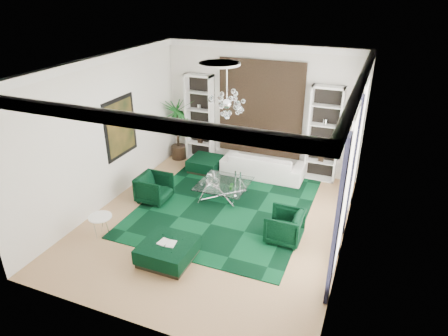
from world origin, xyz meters
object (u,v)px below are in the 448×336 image
at_px(coffee_table, 224,191).
at_px(ottoman_front, 168,251).
at_px(armchair_left, 154,188).
at_px(side_table, 102,226).
at_px(sofa, 263,165).
at_px(ottoman_side, 206,164).
at_px(palm, 177,120).
at_px(armchair_right, 284,226).

bearing_deg(coffee_table, ottoman_front, -91.72).
height_order(armchair_left, coffee_table, armchair_left).
distance_m(armchair_left, side_table, 1.90).
bearing_deg(sofa, side_table, 60.07).
bearing_deg(ottoman_side, palm, 156.41).
height_order(armchair_right, coffee_table, armchair_right).
height_order(coffee_table, side_table, side_table).
bearing_deg(ottoman_side, sofa, 9.40).
bearing_deg(armchair_right, coffee_table, -122.63).
relative_size(ottoman_side, ottoman_front, 0.88).
bearing_deg(ottoman_side, ottoman_front, -75.90).
bearing_deg(palm, sofa, -4.68).
xyz_separation_m(ottoman_front, palm, (-2.31, 4.85, 1.11)).
relative_size(armchair_left, side_table, 1.55).
bearing_deg(coffee_table, palm, 141.05).
xyz_separation_m(armchair_right, ottoman_front, (-2.08, -1.63, -0.15)).
height_order(armchair_right, ottoman_side, armchair_right).
relative_size(ottoman_side, palm, 0.36).
bearing_deg(palm, coffee_table, -38.95).
relative_size(armchair_left, ottoman_front, 0.77).
relative_size(sofa, coffee_table, 1.87).
height_order(sofa, coffee_table, sofa).
distance_m(sofa, side_table, 5.07).
relative_size(ottoman_front, palm, 0.40).
height_order(ottoman_front, side_table, side_table).
xyz_separation_m(sofa, coffee_table, (-0.59, -1.69, -0.13)).
relative_size(sofa, ottoman_side, 2.60).
bearing_deg(side_table, ottoman_front, -6.45).
bearing_deg(armchair_right, side_table, -70.13).
bearing_deg(armchair_right, sofa, -154.66).
bearing_deg(side_table, armchair_right, 19.87).
bearing_deg(side_table, palm, 95.62).
distance_m(ottoman_side, side_table, 4.17).
height_order(armchair_left, armchair_right, armchair_left).
height_order(armchair_right, side_table, armchair_right).
height_order(coffee_table, ottoman_front, coffee_table).
relative_size(armchair_right, ottoman_side, 0.85).
relative_size(armchair_left, coffee_table, 0.62).
distance_m(armchair_left, ottoman_front, 2.62).
bearing_deg(side_table, armchair_left, 81.48).
distance_m(armchair_left, armchair_right, 3.68).
bearing_deg(coffee_table, armchair_right, -32.63).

